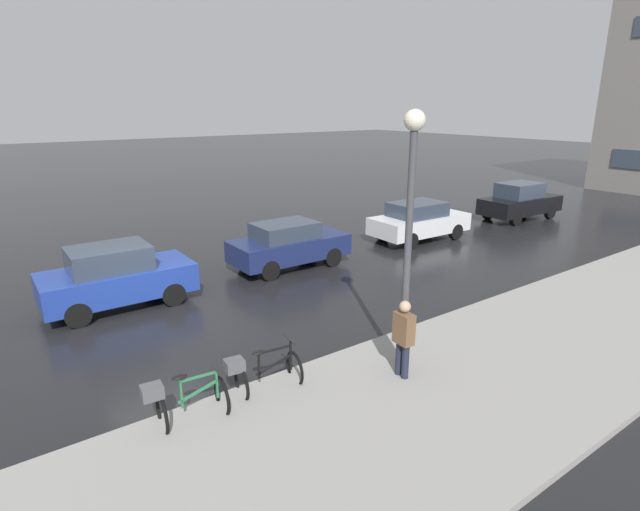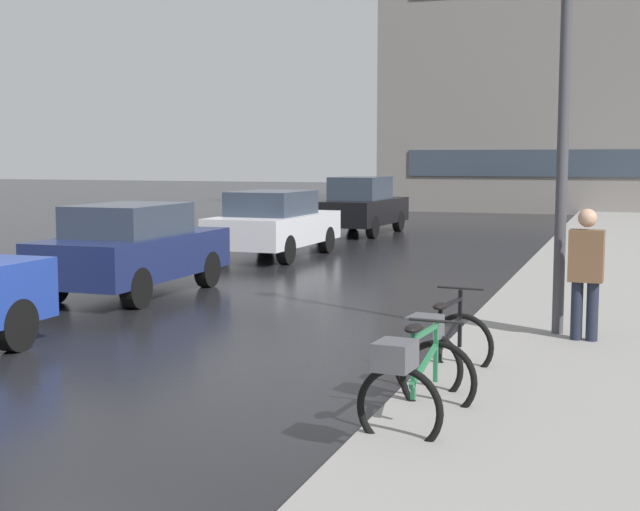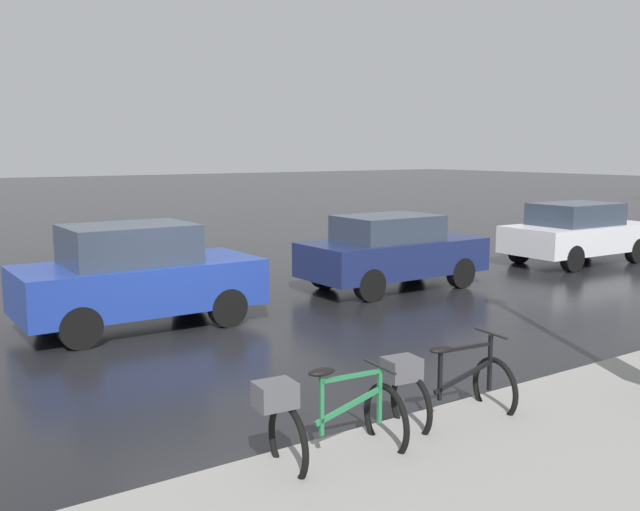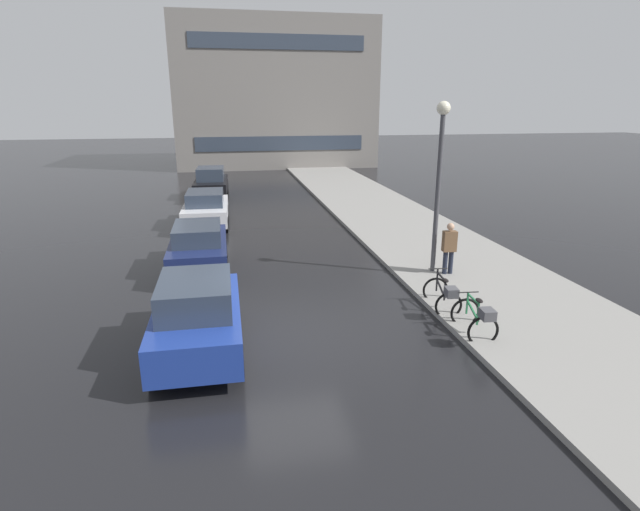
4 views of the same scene
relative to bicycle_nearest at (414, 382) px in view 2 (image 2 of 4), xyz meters
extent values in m
plane|color=black|center=(-3.99, 0.89, -0.50)|extent=(140.00, 140.00, 0.00)
torus|color=black|center=(0.06, 0.66, -0.14)|extent=(0.72, 0.12, 0.72)
torus|color=black|center=(-0.03, -0.37, -0.14)|extent=(0.72, 0.12, 0.72)
cube|color=#237042|center=(0.00, -0.03, 0.14)|extent=(0.04, 0.04, 0.56)
cube|color=#237042|center=(0.05, 0.59, 0.12)|extent=(0.04, 0.04, 0.52)
cube|color=#237042|center=(0.02, 0.28, 0.36)|extent=(0.09, 0.62, 0.04)
cube|color=#237042|center=(0.02, 0.25, 0.08)|extent=(0.10, 0.70, 0.25)
ellipsoid|color=black|center=(0.00, -0.03, 0.45)|extent=(0.16, 0.27, 0.07)
cylinder|color=black|center=(0.05, 0.59, 0.40)|extent=(0.50, 0.07, 0.03)
cube|color=#4C4C51|center=(-0.04, -0.49, 0.32)|extent=(0.31, 0.36, 0.22)
torus|color=black|center=(-0.01, 2.23, -0.15)|extent=(0.69, 0.14, 0.69)
torus|color=black|center=(-0.14, 1.15, -0.15)|extent=(0.69, 0.14, 0.69)
cube|color=black|center=(-0.10, 1.50, 0.10)|extent=(0.04, 0.04, 0.50)
cube|color=black|center=(-0.02, 2.15, 0.15)|extent=(0.04, 0.04, 0.60)
cube|color=black|center=(-0.06, 1.82, 0.36)|extent=(0.11, 0.65, 0.04)
cube|color=black|center=(-0.06, 1.80, 0.05)|extent=(0.12, 0.74, 0.27)
ellipsoid|color=black|center=(-0.10, 1.50, 0.38)|extent=(0.17, 0.27, 0.07)
cylinder|color=black|center=(-0.02, 2.15, 0.47)|extent=(0.50, 0.08, 0.03)
cube|color=#4C4C51|center=(-0.15, 1.03, 0.25)|extent=(0.32, 0.37, 0.22)
cylinder|color=black|center=(-5.32, 1.74, -0.18)|extent=(0.22, 0.64, 0.64)
cube|color=navy|center=(-6.29, 6.10, 0.17)|extent=(1.73, 3.93, 0.70)
cube|color=#2D3847|center=(-6.29, 5.95, 0.79)|extent=(1.42, 2.03, 0.52)
cylinder|color=black|center=(-7.05, 7.32, -0.18)|extent=(0.22, 0.64, 0.64)
cylinder|color=black|center=(-5.53, 7.32, -0.18)|extent=(0.22, 0.64, 0.64)
cylinder|color=black|center=(-7.06, 4.89, -0.18)|extent=(0.22, 0.64, 0.64)
cylinder|color=black|center=(-5.54, 4.88, -0.18)|extent=(0.22, 0.64, 0.64)
cube|color=silver|center=(-6.22, 12.21, 0.16)|extent=(1.92, 4.10, 0.67)
cube|color=#2D3847|center=(-6.22, 12.05, 0.77)|extent=(1.55, 2.14, 0.55)
cylinder|color=black|center=(-7.00, 13.49, -0.18)|extent=(0.24, 0.65, 0.64)
cylinder|color=black|center=(-5.38, 13.45, -0.18)|extent=(0.24, 0.65, 0.64)
cylinder|color=black|center=(-7.06, 10.98, -0.18)|extent=(0.24, 0.65, 0.64)
cylinder|color=black|center=(-5.44, 10.94, -0.18)|extent=(0.24, 0.65, 0.64)
cube|color=black|center=(-6.09, 18.90, 0.19)|extent=(1.89, 4.26, 0.73)
cube|color=#2D3847|center=(-6.10, 18.73, 0.90)|extent=(1.49, 2.07, 0.68)
cylinder|color=black|center=(-6.80, 20.23, -0.18)|extent=(0.25, 0.65, 0.64)
cylinder|color=black|center=(-5.27, 20.17, -0.18)|extent=(0.25, 0.65, 0.64)
cylinder|color=black|center=(-6.90, 17.63, -0.18)|extent=(0.25, 0.65, 0.64)
cylinder|color=black|center=(-5.38, 17.57, -0.18)|extent=(0.25, 0.65, 0.64)
cylinder|color=#1E2333|center=(1.05, 3.98, -0.07)|extent=(0.14, 0.14, 0.85)
cylinder|color=#1E2333|center=(1.23, 3.97, -0.07)|extent=(0.14, 0.14, 0.85)
cube|color=brown|center=(1.14, 3.98, 0.66)|extent=(0.41, 0.26, 0.62)
sphere|color=tan|center=(1.14, 3.98, 1.11)|extent=(0.22, 0.22, 0.22)
cylinder|color=#424247|center=(0.81, 4.32, 1.92)|extent=(0.14, 0.14, 4.83)
cube|color=gray|center=(-0.87, 35.43, 5.27)|extent=(15.97, 10.22, 11.53)
cube|color=#333D4C|center=(-0.87, 30.28, 1.58)|extent=(13.10, 0.06, 1.10)
camera|label=1|loc=(7.26, -2.40, 4.77)|focal=28.00mm
camera|label=2|loc=(1.63, -6.98, 1.83)|focal=50.00mm
camera|label=3|loc=(4.99, -3.46, 2.39)|focal=40.00mm
camera|label=4|loc=(-5.41, -9.41, 4.64)|focal=28.00mm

